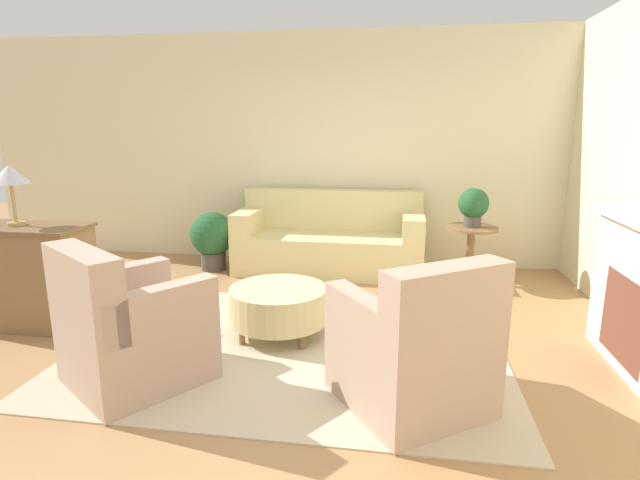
% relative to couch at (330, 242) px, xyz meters
% --- Properties ---
extents(ground_plane, '(16.00, 16.00, 0.00)m').
position_rel_couch_xyz_m(ground_plane, '(-0.00, -2.20, -0.34)').
color(ground_plane, '#AD7F51').
extents(wall_back, '(9.29, 0.12, 2.80)m').
position_rel_couch_xyz_m(wall_back, '(-0.00, 0.51, 1.06)').
color(wall_back, beige).
rests_on(wall_back, ground_plane).
extents(rug, '(3.26, 2.33, 0.01)m').
position_rel_couch_xyz_m(rug, '(-0.00, -2.20, -0.34)').
color(rug, beige).
rests_on(rug, ground_plane).
extents(couch, '(2.17, 0.85, 0.94)m').
position_rel_couch_xyz_m(couch, '(0.00, 0.00, 0.00)').
color(couch, beige).
rests_on(couch, ground_plane).
extents(armchair_left, '(1.09, 1.10, 0.96)m').
position_rel_couch_xyz_m(armchair_left, '(-0.94, -2.88, 0.03)').
color(armchair_left, tan).
rests_on(armchair_left, rug).
extents(armchair_right, '(1.09, 1.10, 0.96)m').
position_rel_couch_xyz_m(armchair_right, '(0.93, -2.88, 0.03)').
color(armchair_right, tan).
rests_on(armchair_right, rug).
extents(ottoman_table, '(0.80, 0.80, 0.40)m').
position_rel_couch_xyz_m(ottoman_table, '(-0.15, -1.96, -0.07)').
color(ottoman_table, beige).
rests_on(ottoman_table, rug).
extents(side_table, '(0.55, 0.55, 0.63)m').
position_rel_couch_xyz_m(side_table, '(1.58, -0.24, 0.09)').
color(side_table, olive).
rests_on(side_table, ground_plane).
extents(dresser, '(1.16, 0.50, 0.88)m').
position_rel_couch_xyz_m(dresser, '(-2.35, -2.09, 0.12)').
color(dresser, olive).
rests_on(dresser, ground_plane).
extents(potted_plant_on_side_table, '(0.32, 0.32, 0.42)m').
position_rel_couch_xyz_m(potted_plant_on_side_table, '(1.58, -0.24, 0.52)').
color(potted_plant_on_side_table, '#4C4742').
rests_on(potted_plant_on_side_table, side_table).
extents(potted_plant_floor, '(0.52, 0.52, 0.70)m').
position_rel_couch_xyz_m(potted_plant_floor, '(-1.39, -0.20, 0.06)').
color(potted_plant_floor, '#4C4742').
rests_on(potted_plant_floor, ground_plane).
extents(table_lamp, '(0.31, 0.31, 0.50)m').
position_rel_couch_xyz_m(table_lamp, '(-2.35, -2.09, 0.95)').
color(table_lamp, tan).
rests_on(table_lamp, dresser).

